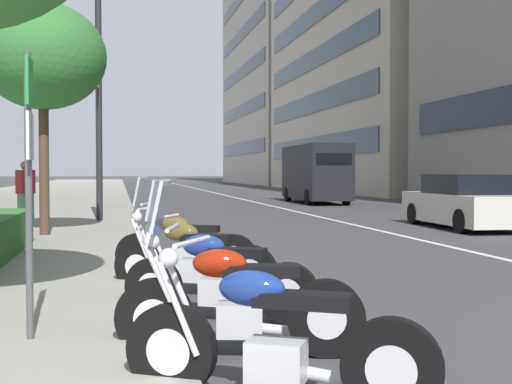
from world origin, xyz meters
TOP-DOWN VIEW (x-y plane):
  - sidewalk_right_plaza at (30.00, 11.30)m, footprint 160.00×10.29m
  - lane_centre_stripe at (35.00, 0.00)m, footprint 110.00×0.16m
  - motorcycle_mid_row at (0.25, 5.69)m, footprint 1.14×1.95m
  - motorcycle_by_sign_pole at (1.48, 5.73)m, footprint 0.72×2.09m
  - motorcycle_far_end_row at (2.89, 5.70)m, footprint 1.07×1.94m
  - motorcycle_under_tarp at (4.38, 5.79)m, footprint 1.18×1.97m
  - motorcycle_second_in_row at (5.71, 5.78)m, footprint 0.89×2.02m
  - car_approaching_light at (12.66, -2.59)m, footprint 4.63×1.98m
  - delivery_van_ahead at (27.23, -2.73)m, footprint 6.20×2.16m
  - parking_sign_by_curb at (1.83, 7.42)m, footprint 0.32×0.06m
  - street_lamp_with_banners at (15.53, 6.93)m, footprint 1.26×2.12m
  - street_tree_by_lamp_post at (11.39, 8.31)m, footprint 2.76×2.76m
  - pedestrian_on_plaza at (13.40, 8.97)m, footprint 0.46×0.47m

SIDE VIEW (x-z plane):
  - lane_centre_stripe at x=35.00m, z-range 0.00..0.01m
  - sidewalk_right_plaza at x=30.00m, z-range 0.00..0.15m
  - motorcycle_mid_row at x=0.25m, z-range -0.13..0.97m
  - motorcycle_under_tarp at x=4.38m, z-range -0.13..0.97m
  - motorcycle_far_end_row at x=2.89m, z-range -0.30..1.18m
  - motorcycle_second_in_row at x=5.71m, z-range -0.30..1.18m
  - motorcycle_by_sign_pole at x=1.48m, z-range -0.30..1.19m
  - car_approaching_light at x=12.66m, z-range -0.05..1.42m
  - pedestrian_on_plaza at x=13.40m, z-range 0.16..1.83m
  - delivery_van_ahead at x=27.23m, z-range 0.09..2.90m
  - parking_sign_by_curb at x=1.83m, z-range 0.45..2.86m
  - street_tree_by_lamp_post at x=11.39m, z-range 1.52..6.64m
  - street_lamp_with_banners at x=15.53m, z-range 0.92..8.52m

